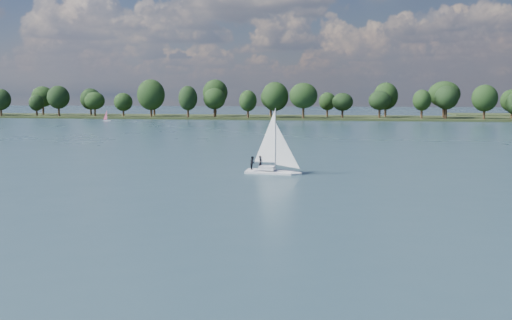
{
  "coord_description": "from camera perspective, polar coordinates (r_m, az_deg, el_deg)",
  "views": [
    {
      "loc": [
        4.73,
        -25.66,
        9.79
      ],
      "look_at": [
        -6.12,
        36.94,
        2.5
      ],
      "focal_mm": 40.0,
      "sensor_mm": 36.0,
      "label": 1
    }
  ],
  "objects": [
    {
      "name": "treeline",
      "position": [
        233.5,
        9.83,
        6.06
      ],
      "size": [
        562.97,
        74.52,
        18.6
      ],
      "color": "black",
      "rests_on": "ground"
    },
    {
      "name": "ground",
      "position": [
        126.13,
        7.66,
        2.04
      ],
      "size": [
        700.0,
        700.0,
        0.0
      ],
      "primitive_type": "plane",
      "color": "#233342",
      "rests_on": "ground"
    },
    {
      "name": "sailboat",
      "position": [
        70.67,
        1.41,
        0.53
      ],
      "size": [
        6.69,
        2.69,
        8.56
      ],
      "rotation": [
        0.0,
        0.0,
        -0.14
      ],
      "color": "silver",
      "rests_on": "ground"
    },
    {
      "name": "far_shore",
      "position": [
        237.9,
        8.7,
        4.12
      ],
      "size": [
        660.0,
        40.0,
        1.5
      ],
      "primitive_type": "cube",
      "color": "black",
      "rests_on": "ground"
    },
    {
      "name": "dinghy_pink",
      "position": [
        220.62,
        -14.67,
        4.06
      ],
      "size": [
        2.73,
        1.09,
        4.35
      ],
      "rotation": [
        0.0,
        0.0,
        0.01
      ],
      "color": "silver",
      "rests_on": "ground"
    }
  ]
}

